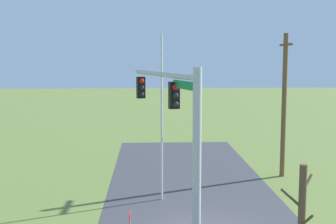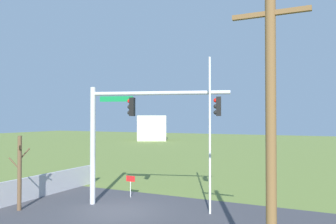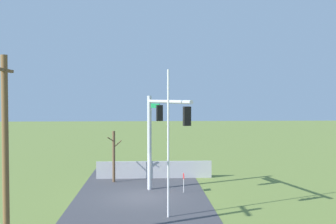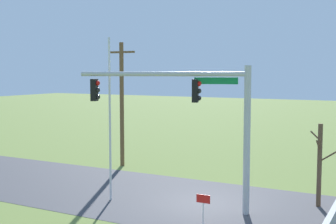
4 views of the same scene
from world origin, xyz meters
The scene contains 10 objects.
ground_plane centered at (0.00, 0.00, 0.00)m, with size 160.00×160.00×0.00m, color olive.
road_surface centered at (-4.00, 0.00, 0.01)m, with size 28.00×8.00×0.01m, color #3D3D42.
sidewalk_corner centered at (3.10, -0.53, 0.00)m, with size 6.00×6.00×0.01m, color #B7B5AD.
retaining_fence centered at (5.79, -0.90, 0.64)m, with size 0.20×8.62×1.27m, color #A8A8AD.
signal_mast centered at (0.17, -1.09, 4.35)m, with size 7.04×2.23×6.16m.
flagpole centered at (-4.08, -1.43, 3.72)m, with size 0.10×0.10×7.44m, color silver.
utility_pole centered at (-7.89, 5.25, 4.02)m, with size 1.90×0.26×7.72m.
bare_tree centered at (4.58, 2.00, 1.89)m, with size 1.27×1.02×3.66m.
open_sign centered at (1.10, -2.69, 0.91)m, with size 0.56×0.04×1.22m.
distant_building centered at (23.74, -47.25, 2.52)m, with size 6.33×5.71×5.05m, color beige.
Camera 2 is at (-9.20, 13.84, 4.52)m, focal length 36.12 mm.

